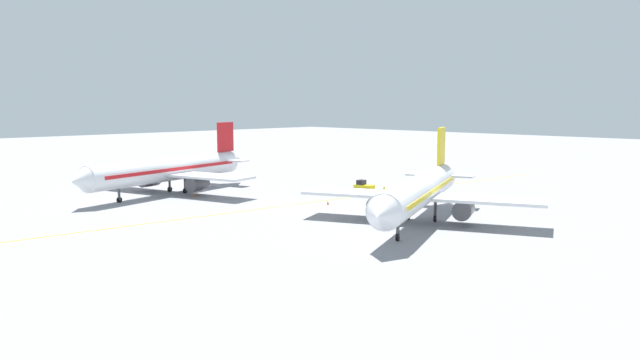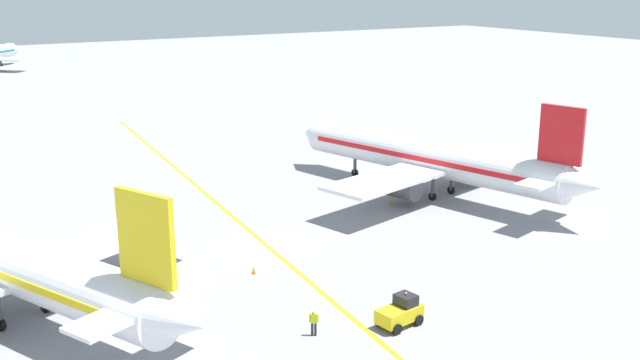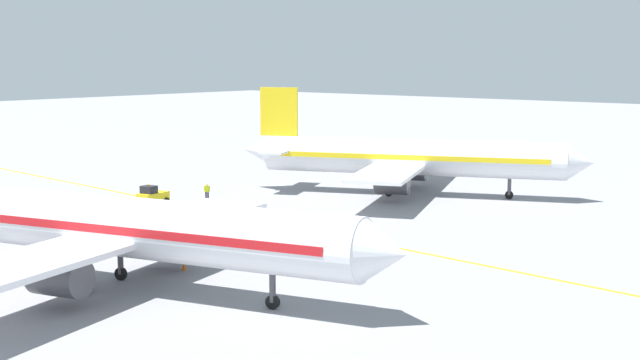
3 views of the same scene
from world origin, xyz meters
The scene contains 8 objects.
ground_plane centered at (0.00, 0.00, 0.00)m, with size 400.00×400.00×0.00m, color gray.
apron_yellow_centreline centered at (0.00, 0.00, 0.00)m, with size 0.40×120.00×0.01m, color yellow.
airplane_at_gate centered at (-20.16, -2.45, 3.71)m, with size 27.72×33.70×10.60m.
airplane_adjacent_stand centered at (20.91, 5.17, 3.71)m, with size 28.41×35.07×10.60m.
baggage_tug_white centered at (0.69, -16.78, 0.90)m, with size 3.20×2.15×2.11m.
ground_crew_worker centered at (-4.69, -15.16, 0.91)m, with size 0.49×0.39×1.68m.
traffic_cone_near_nose centered at (15.51, 4.33, 0.28)m, with size 0.32×0.32×0.55m, color orange.
traffic_cone_mid_apron centered at (-3.51, -4.45, 0.28)m, with size 0.32×0.32×0.55m, color orange.
Camera 1 is at (-62.23, 56.06, 13.86)m, focal length 35.00 mm.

